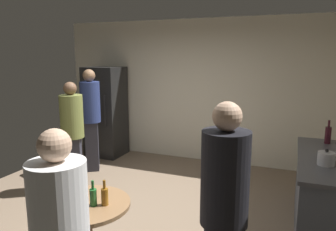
# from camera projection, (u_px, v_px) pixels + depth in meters

# --- Properties ---
(ground_plane) EXTENTS (5.20, 5.20, 0.10)m
(ground_plane) POSITION_uv_depth(u_px,v_px,m) (126.00, 222.00, 4.06)
(ground_plane) COLOR #7A6651
(wall_back) EXTENTS (5.32, 0.06, 2.70)m
(wall_back) POSITION_uv_depth(u_px,v_px,m) (191.00, 91.00, 6.20)
(wall_back) COLOR silver
(wall_back) RESTS_ON ground_plane
(refrigerator) EXTENTS (0.70, 0.68, 1.80)m
(refrigerator) POSITION_uv_depth(u_px,v_px,m) (106.00, 112.00, 6.50)
(refrigerator) COLOR black
(refrigerator) RESTS_ON ground_plane
(kitchen_counter) EXTENTS (0.64, 1.75, 0.90)m
(kitchen_counter) POSITION_uv_depth(u_px,v_px,m) (325.00, 195.00, 3.68)
(kitchen_counter) COLOR #4C515B
(kitchen_counter) RESTS_ON ground_plane
(kettle) EXTENTS (0.24, 0.17, 0.18)m
(kettle) POSITION_uv_depth(u_px,v_px,m) (326.00, 159.00, 3.33)
(kettle) COLOR #B2B2B7
(kettle) RESTS_ON kitchen_counter
(wine_bottle_on_counter) EXTENTS (0.08, 0.08, 0.31)m
(wine_bottle_on_counter) POSITION_uv_depth(u_px,v_px,m) (328.00, 135.00, 4.14)
(wine_bottle_on_counter) COLOR #3F141E
(wine_bottle_on_counter) RESTS_ON kitchen_counter
(foreground_table) EXTENTS (0.80, 0.80, 0.73)m
(foreground_table) POSITION_uv_depth(u_px,v_px,m) (86.00, 214.00, 2.87)
(foreground_table) COLOR olive
(foreground_table) RESTS_ON ground_plane
(beer_bottle_amber) EXTENTS (0.06, 0.06, 0.23)m
(beer_bottle_amber) POSITION_uv_depth(u_px,v_px,m) (105.00, 196.00, 2.80)
(beer_bottle_amber) COLOR #8C5919
(beer_bottle_amber) RESTS_ON foreground_table
(beer_bottle_brown) EXTENTS (0.06, 0.06, 0.23)m
(beer_bottle_brown) POSITION_uv_depth(u_px,v_px,m) (74.00, 190.00, 2.92)
(beer_bottle_brown) COLOR #593314
(beer_bottle_brown) RESTS_ON foreground_table
(beer_bottle_green) EXTENTS (0.06, 0.06, 0.23)m
(beer_bottle_green) POSITION_uv_depth(u_px,v_px,m) (93.00, 196.00, 2.79)
(beer_bottle_green) COLOR #26662D
(beer_bottle_green) RESTS_ON foreground_table
(plastic_cup_blue) EXTENTS (0.08, 0.08, 0.11)m
(plastic_cup_blue) POSITION_uv_depth(u_px,v_px,m) (65.00, 206.00, 2.69)
(plastic_cup_blue) COLOR blue
(plastic_cup_blue) RESTS_ON foreground_table
(person_in_black_shirt) EXTENTS (0.47, 0.47, 1.73)m
(person_in_black_shirt) POSITION_uv_depth(u_px,v_px,m) (224.00, 202.00, 2.26)
(person_in_black_shirt) COLOR #2D2D38
(person_in_black_shirt) RESTS_ON ground_plane
(person_in_olive_shirt) EXTENTS (0.45, 0.45, 1.65)m
(person_in_olive_shirt) POSITION_uv_depth(u_px,v_px,m) (72.00, 128.00, 4.79)
(person_in_olive_shirt) COLOR #2D2D38
(person_in_olive_shirt) RESTS_ON ground_plane
(person_in_navy_shirt) EXTENTS (0.47, 0.47, 1.80)m
(person_in_navy_shirt) POSITION_uv_depth(u_px,v_px,m) (91.00, 112.00, 5.55)
(person_in_navy_shirt) COLOR #2D2D38
(person_in_navy_shirt) RESTS_ON ground_plane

